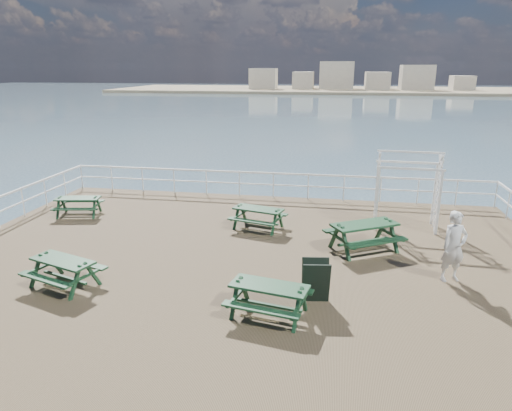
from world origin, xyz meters
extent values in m
cube|color=brown|center=(0.00, 0.00, -0.15)|extent=(18.00, 14.00, 0.30)
plane|color=#3B5563|center=(0.00, 40.00, -2.00)|extent=(300.00, 300.00, 0.00)
cube|color=tan|center=(15.00, 135.00, -1.60)|extent=(160.00, 40.00, 0.80)
cube|color=beige|center=(-20.00, 132.00, 1.80)|extent=(8.00, 8.00, 6.00)
cube|color=beige|center=(-8.00, 132.00, 1.30)|extent=(6.00, 8.00, 5.00)
cube|color=beige|center=(2.00, 132.00, 2.80)|extent=(10.00, 8.00, 8.00)
cube|color=beige|center=(14.00, 132.00, 1.30)|extent=(7.00, 8.00, 5.00)
cube|color=beige|center=(25.00, 132.00, 2.30)|extent=(9.00, 8.00, 7.00)
cube|color=beige|center=(38.00, 132.00, 0.80)|extent=(6.00, 8.00, 4.00)
cylinder|color=brown|center=(-7.50, 5.50, -1.35)|extent=(0.36, 0.36, 2.10)
cylinder|color=brown|center=(7.50, 5.50, -1.35)|extent=(0.36, 0.36, 2.10)
cube|color=white|center=(0.00, 6.85, 1.05)|extent=(17.70, 0.07, 0.07)
cube|color=white|center=(0.00, 6.85, 0.55)|extent=(17.70, 0.05, 0.05)
cylinder|color=white|center=(-8.85, 6.85, 0.55)|extent=(0.05, 0.05, 1.10)
cube|color=#13341F|center=(-6.88, 3.18, 0.65)|extent=(1.68, 0.90, 0.05)
cube|color=#13341F|center=(-6.98, 3.70, 0.40)|extent=(1.60, 0.51, 0.04)
cube|color=#13341F|center=(-6.78, 2.65, 0.40)|extent=(1.60, 0.51, 0.04)
cube|color=#13341F|center=(-7.53, 3.05, 0.38)|extent=(0.31, 1.27, 0.05)
cube|color=#13341F|center=(-6.23, 3.30, 0.38)|extent=(0.31, 1.27, 0.05)
cube|color=#13341F|center=(-7.58, 3.31, 0.34)|extent=(0.15, 0.46, 0.77)
cube|color=#13341F|center=(-7.48, 2.79, 0.34)|extent=(0.15, 0.46, 0.77)
cube|color=#13341F|center=(-6.28, 3.56, 0.34)|extent=(0.15, 0.46, 0.77)
cube|color=#13341F|center=(-6.18, 3.04, 0.34)|extent=(0.15, 0.46, 0.77)
cube|color=#13341F|center=(-6.88, 3.18, 0.22)|extent=(1.40, 0.33, 0.05)
cube|color=#13341F|center=(0.01, 2.89, 0.70)|extent=(1.80, 1.07, 0.06)
cube|color=#13341F|center=(0.16, 3.43, 0.42)|extent=(1.70, 0.66, 0.05)
cube|color=#13341F|center=(-0.13, 2.34, 0.42)|extent=(1.70, 0.66, 0.05)
cube|color=#13341F|center=(-0.67, 3.07, 0.40)|extent=(0.42, 1.34, 0.06)
cube|color=#13341F|center=(0.70, 2.71, 0.40)|extent=(0.42, 1.34, 0.06)
cube|color=#13341F|center=(-0.59, 3.34, 0.36)|extent=(0.20, 0.49, 0.82)
cube|color=#13341F|center=(-0.74, 2.80, 0.36)|extent=(0.20, 0.49, 0.82)
cube|color=#13341F|center=(0.77, 2.98, 0.36)|extent=(0.20, 0.49, 0.82)
cube|color=#13341F|center=(0.62, 2.43, 0.36)|extent=(0.20, 0.49, 0.82)
cube|color=#13341F|center=(0.01, 2.89, 0.24)|extent=(1.47, 0.46, 0.06)
cube|color=#13341F|center=(3.50, 1.50, 0.82)|extent=(2.12, 1.68, 0.07)
cube|color=#13341F|center=(3.16, 2.08, 0.50)|extent=(1.87, 1.25, 0.06)
cube|color=#13341F|center=(3.84, 0.93, 0.50)|extent=(1.87, 1.25, 0.06)
cube|color=#13341F|center=(2.78, 1.08, 0.48)|extent=(0.89, 1.43, 0.07)
cube|color=#13341F|center=(4.22, 1.92, 0.48)|extent=(0.89, 1.43, 0.07)
cube|color=#13341F|center=(2.61, 1.37, 0.42)|extent=(0.37, 0.54, 0.97)
cube|color=#13341F|center=(2.95, 0.79, 0.42)|extent=(0.37, 0.54, 0.97)
cube|color=#13341F|center=(4.05, 2.21, 0.42)|extent=(0.37, 0.54, 0.97)
cube|color=#13341F|center=(4.39, 1.63, 0.42)|extent=(0.37, 0.54, 0.97)
cube|color=#13341F|center=(3.50, 1.50, 0.28)|extent=(1.58, 0.97, 0.07)
cube|color=#13341F|center=(-4.12, -2.23, 0.70)|extent=(1.82, 1.15, 0.06)
cube|color=#13341F|center=(-3.94, -1.69, 0.42)|extent=(1.69, 0.75, 0.05)
cube|color=#13341F|center=(-4.29, -2.77, 0.42)|extent=(1.69, 0.75, 0.05)
cube|color=#13341F|center=(-4.79, -2.01, 0.41)|extent=(0.50, 1.32, 0.06)
cube|color=#13341F|center=(-3.44, -2.45, 0.41)|extent=(0.50, 1.32, 0.06)
cube|color=#13341F|center=(-4.70, -1.74, 0.36)|extent=(0.22, 0.49, 0.83)
cube|color=#13341F|center=(-4.88, -2.28, 0.36)|extent=(0.22, 0.49, 0.83)
cube|color=#13341F|center=(-3.35, -2.18, 0.36)|extent=(0.22, 0.49, 0.83)
cube|color=#13341F|center=(-3.53, -2.72, 0.36)|extent=(0.22, 0.49, 0.83)
cube|color=#13341F|center=(-4.12, -2.23, 0.24)|extent=(1.46, 0.54, 0.06)
cube|color=#13341F|center=(1.21, -2.75, 0.71)|extent=(1.82, 0.99, 0.06)
cube|color=#13341F|center=(1.32, -2.18, 0.43)|extent=(1.74, 0.56, 0.05)
cube|color=#13341F|center=(1.10, -3.31, 0.43)|extent=(1.74, 0.56, 0.05)
cube|color=#13341F|center=(0.51, -2.61, 0.41)|extent=(0.34, 1.38, 0.06)
cube|color=#13341F|center=(1.92, -2.88, 0.41)|extent=(0.34, 1.38, 0.06)
cube|color=#13341F|center=(0.56, -2.33, 0.36)|extent=(0.17, 0.50, 0.84)
cube|color=#13341F|center=(0.45, -2.89, 0.36)|extent=(0.17, 0.50, 0.84)
cube|color=#13341F|center=(1.98, -2.60, 0.36)|extent=(0.17, 0.50, 0.84)
cube|color=#13341F|center=(1.87, -3.17, 0.36)|extent=(0.17, 0.50, 0.84)
cube|color=#13341F|center=(1.21, -2.75, 0.24)|extent=(1.52, 0.37, 0.06)
cube|color=white|center=(3.99, 3.43, 1.07)|extent=(0.08, 0.08, 2.15)
cube|color=white|center=(4.05, 4.51, 1.07)|extent=(0.08, 0.08, 2.15)
cube|color=white|center=(5.95, 3.32, 1.07)|extent=(0.08, 0.08, 2.15)
cube|color=white|center=(6.01, 4.40, 1.07)|extent=(0.08, 0.08, 2.15)
cube|color=white|center=(4.97, 3.38, 2.18)|extent=(2.15, 0.19, 0.07)
cube|color=white|center=(5.03, 4.45, 2.18)|extent=(2.15, 0.19, 0.07)
cube|color=white|center=(5.00, 3.92, 2.64)|extent=(2.15, 0.18, 0.06)
cube|color=black|center=(2.22, -2.04, 0.51)|extent=(0.67, 0.35, 1.06)
cube|color=black|center=(2.19, -1.83, 0.51)|extent=(0.67, 0.35, 1.06)
imported|color=silver|center=(5.64, -0.20, 0.94)|extent=(0.80, 0.67, 1.88)
camera|label=1|loc=(2.49, -11.79, 5.37)|focal=32.00mm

